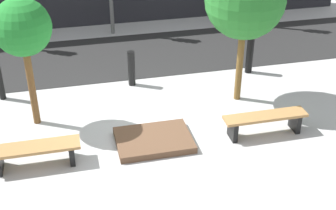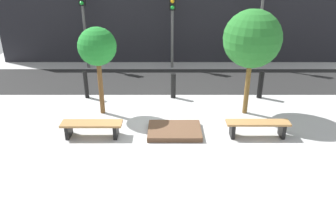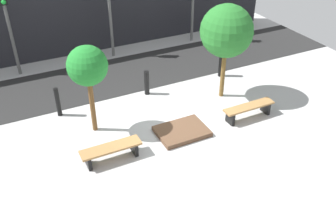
% 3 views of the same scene
% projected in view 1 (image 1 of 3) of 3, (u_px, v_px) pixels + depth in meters
% --- Properties ---
extents(ground_plane, '(18.00, 18.00, 0.00)m').
position_uv_depth(ground_plane, '(151.00, 134.00, 9.78)').
color(ground_plane, '#AEAEAE').
extents(road_strip, '(18.00, 3.06, 0.01)m').
position_uv_depth(road_strip, '(122.00, 56.00, 13.23)').
color(road_strip, '#242424').
rests_on(road_strip, ground).
extents(bench_left, '(1.69, 0.45, 0.43)m').
position_uv_depth(bench_left, '(35.00, 151.00, 8.72)').
color(bench_left, black).
rests_on(bench_left, ground).
extents(bench_right, '(1.75, 0.39, 0.46)m').
position_uv_depth(bench_right, '(265.00, 120.00, 9.63)').
color(bench_right, black).
rests_on(bench_right, ground).
extents(planter_bed, '(1.52, 1.12, 0.14)m').
position_uv_depth(planter_bed, '(154.00, 140.00, 9.47)').
color(planter_bed, brown).
rests_on(planter_bed, ground).
extents(tree_behind_left_bench, '(1.16, 1.16, 2.77)m').
position_uv_depth(tree_behind_left_bench, '(22.00, 29.00, 9.11)').
color(tree_behind_left_bench, brown).
rests_on(tree_behind_left_bench, ground).
extents(tree_behind_right_bench, '(1.74, 1.74, 3.28)m').
position_uv_depth(tree_behind_right_bench, '(245.00, 0.00, 9.92)').
color(tree_behind_right_bench, brown).
rests_on(tree_behind_right_bench, ground).
extents(bollard_far_left, '(0.15, 0.15, 1.00)m').
position_uv_depth(bollard_far_left, '(0.00, 80.00, 10.86)').
color(bollard_far_left, black).
rests_on(bollard_far_left, ground).
extents(bollard_left, '(0.18, 0.18, 0.90)m').
position_uv_depth(bollard_left, '(131.00, 68.00, 11.51)').
color(bollard_left, black).
rests_on(bollard_left, ground).
extents(bollard_center, '(0.18, 0.18, 0.99)m').
position_uv_depth(bollard_center, '(250.00, 55.00, 12.11)').
color(bollard_center, black).
rests_on(bollard_center, ground).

